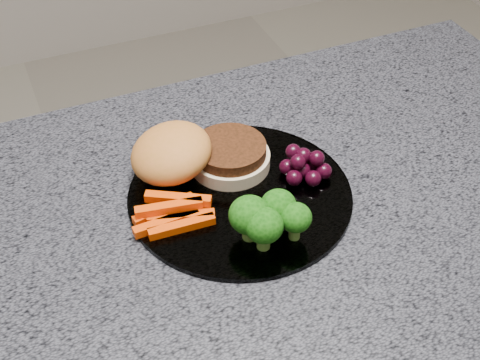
% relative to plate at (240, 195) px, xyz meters
% --- Properties ---
extents(countertop, '(1.20, 0.60, 0.04)m').
position_rel_plate_xyz_m(countertop, '(-0.11, -0.04, -0.02)').
color(countertop, '#4A4B54').
rests_on(countertop, island_cabinet).
extents(plate, '(0.26, 0.26, 0.01)m').
position_rel_plate_xyz_m(plate, '(0.00, 0.00, 0.00)').
color(plate, white).
rests_on(plate, countertop).
extents(burger, '(0.17, 0.11, 0.05)m').
position_rel_plate_xyz_m(burger, '(-0.04, 0.06, 0.03)').
color(burger, beige).
rests_on(burger, plate).
extents(carrot_sticks, '(0.09, 0.06, 0.02)m').
position_rel_plate_xyz_m(carrot_sticks, '(-0.08, -0.01, 0.01)').
color(carrot_sticks, '#E03D03').
rests_on(carrot_sticks, plate).
extents(broccoli, '(0.08, 0.06, 0.05)m').
position_rel_plate_xyz_m(broccoli, '(-0.00, -0.08, 0.03)').
color(broccoli, '#578430').
rests_on(broccoli, plate).
extents(grape_bunch, '(0.06, 0.06, 0.03)m').
position_rel_plate_xyz_m(grape_bunch, '(0.08, 0.00, 0.02)').
color(grape_bunch, black).
rests_on(grape_bunch, plate).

